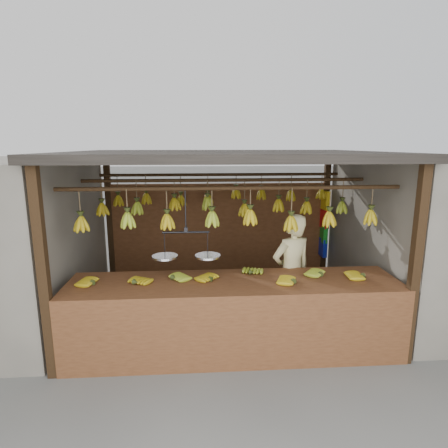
{
  "coord_description": "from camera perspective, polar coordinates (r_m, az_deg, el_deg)",
  "views": [
    {
      "loc": [
        -0.39,
        -5.3,
        2.49
      ],
      "look_at": [
        0.0,
        0.3,
        1.3
      ],
      "focal_mm": 30.0,
      "sensor_mm": 36.0,
      "label": 1
    }
  ],
  "objects": [
    {
      "name": "ground",
      "position": [
        5.86,
        0.21,
        -13.15
      ],
      "size": [
        80.0,
        80.0,
        0.0
      ],
      "primitive_type": "plane",
      "color": "#5B5B57"
    },
    {
      "name": "stall",
      "position": [
        5.66,
        -0.02,
        6.72
      ],
      "size": [
        4.3,
        3.3,
        2.4
      ],
      "color": "black",
      "rests_on": "ground"
    },
    {
      "name": "counter",
      "position": [
        4.45,
        1.71,
        -11.48
      ],
      "size": [
        3.95,
        0.9,
        0.96
      ],
      "color": "brown",
      "rests_on": "ground"
    },
    {
      "name": "hanging_bananas",
      "position": [
        5.38,
        0.16,
        2.66
      ],
      "size": [
        3.63,
        2.23,
        0.4
      ],
      "color": "#B09312",
      "rests_on": "ground"
    },
    {
      "name": "balance_scale",
      "position": [
        4.48,
        -5.75,
        -4.46
      ],
      "size": [
        0.8,
        0.31,
        0.83
      ],
      "color": "black",
      "rests_on": "ground"
    },
    {
      "name": "vendor",
      "position": [
        5.14,
        10.21,
        -7.34
      ],
      "size": [
        0.69,
        0.58,
        1.61
      ],
      "primitive_type": "imported",
      "rotation": [
        0.0,
        0.0,
        3.53
      ],
      "color": "beige",
      "rests_on": "ground"
    },
    {
      "name": "bag_bundles",
      "position": [
        7.19,
        15.01,
        -0.15
      ],
      "size": [
        0.08,
        0.26,
        1.23
      ],
      "color": "yellow",
      "rests_on": "ground"
    }
  ]
}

